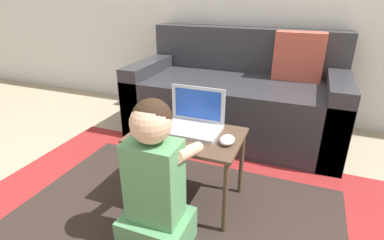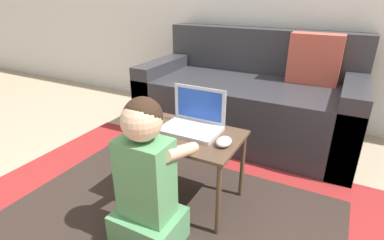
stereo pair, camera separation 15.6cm
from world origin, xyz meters
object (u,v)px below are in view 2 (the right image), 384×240
(person_seated, at_px, (147,181))
(laptop_desk, at_px, (186,142))
(couch, at_px, (250,100))
(computer_mouse, at_px, (224,142))
(laptop, at_px, (193,123))

(person_seated, bearing_deg, laptop_desk, 89.66)
(laptop_desk, distance_m, person_seated, 0.35)
(couch, bearing_deg, computer_mouse, -79.38)
(couch, distance_m, laptop_desk, 1.00)
(laptop, relative_size, computer_mouse, 3.08)
(couch, relative_size, laptop, 5.38)
(laptop, bearing_deg, person_seated, -91.62)
(couch, height_order, laptop_desk, couch)
(laptop, distance_m, person_seated, 0.42)
(couch, xyz_separation_m, computer_mouse, (0.19, -1.03, 0.14))
(laptop, relative_size, person_seated, 0.42)
(laptop_desk, bearing_deg, couch, 88.32)
(person_seated, bearing_deg, couch, 88.67)
(couch, height_order, laptop, couch)
(computer_mouse, height_order, person_seated, person_seated)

